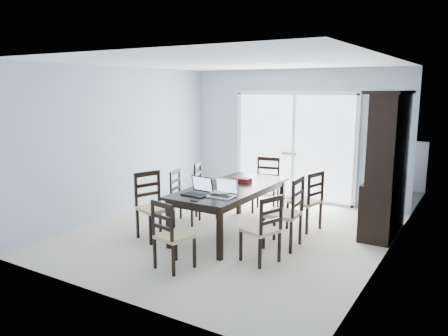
{
  "coord_description": "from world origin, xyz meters",
  "views": [
    {
      "loc": [
        3.3,
        -5.63,
        2.25
      ],
      "look_at": [
        -0.12,
        0.0,
        1.03
      ],
      "focal_mm": 35.0,
      "sensor_mm": 36.0,
      "label": 1
    }
  ],
  "objects": [
    {
      "name": "china_hutch",
      "position": [
        2.02,
        1.25,
        1.07
      ],
      "size": [
        0.5,
        1.38,
        2.2
      ],
      "color": "black",
      "rests_on": "floor"
    },
    {
      "name": "hot_tub",
      "position": [
        -0.83,
        3.32,
        0.48
      ],
      "size": [
        1.91,
        1.71,
        0.96
      ],
      "rotation": [
        0.0,
        0.0,
        -0.03
      ],
      "color": "maroon",
      "rests_on": "balcony"
    },
    {
      "name": "game_box",
      "position": [
        0.01,
        0.34,
        0.79
      ],
      "size": [
        0.3,
        0.17,
        0.07
      ],
      "primitive_type": "cube",
      "rotation": [
        0.0,
        0.0,
        -0.08
      ],
      "color": "#440D0D",
      "rests_on": "dining_table"
    },
    {
      "name": "laptop_dark",
      "position": [
        -0.15,
        -0.72,
        0.81
      ],
      "size": [
        0.38,
        0.28,
        0.25
      ],
      "rotation": [
        0.0,
        0.0,
        -0.07
      ],
      "color": "black",
      "rests_on": "dining_table"
    },
    {
      "name": "dining_table",
      "position": [
        0.0,
        0.0,
        0.67
      ],
      "size": [
        1.0,
        2.2,
        0.75
      ],
      "color": "black",
      "rests_on": "floor"
    },
    {
      "name": "laptop_silver",
      "position": [
        0.23,
        -0.64,
        0.81
      ],
      "size": [
        0.36,
        0.26,
        0.25
      ],
      "rotation": [
        0.0,
        0.0,
        0.01
      ],
      "color": "silver",
      "rests_on": "dining_table"
    },
    {
      "name": "chair_right_mid",
      "position": [
        1.02,
        -0.11,
        0.63
      ],
      "size": [
        0.48,
        0.47,
        1.18
      ],
      "rotation": [
        0.0,
        0.0,
        1.63
      ],
      "color": "black",
      "rests_on": "floor"
    },
    {
      "name": "chair_left_mid",
      "position": [
        -1.0,
        0.06,
        0.55
      ],
      "size": [
        0.48,
        0.47,
        1.03
      ],
      "rotation": [
        0.0,
        0.0,
        -1.33
      ],
      "color": "black",
      "rests_on": "floor"
    },
    {
      "name": "chair_end_near",
      "position": [
        0.06,
        -1.6,
        0.55
      ],
      "size": [
        0.45,
        0.46,
        1.03
      ],
      "rotation": [
        0.0,
        0.0,
        -0.19
      ],
      "color": "black",
      "rests_on": "floor"
    },
    {
      "name": "wall_left",
      "position": [
        -2.25,
        0.0,
        1.3
      ],
      "size": [
        0.02,
        5.0,
        2.6
      ],
      "primitive_type": "cube",
      "color": "#9DADBC",
      "rests_on": "floor"
    },
    {
      "name": "back_wall",
      "position": [
        0.0,
        2.5,
        1.3
      ],
      "size": [
        4.5,
        0.02,
        2.6
      ],
      "primitive_type": "cube",
      "color": "#9DADBC",
      "rests_on": "floor"
    },
    {
      "name": "sliding_door",
      "position": [
        0.0,
        2.48,
        1.09
      ],
      "size": [
        2.52,
        0.05,
        2.18
      ],
      "color": "silver",
      "rests_on": "floor"
    },
    {
      "name": "chair_right_far",
      "position": [
        0.98,
        0.77,
        0.58
      ],
      "size": [
        0.51,
        0.5,
        1.11
      ],
      "rotation": [
        0.0,
        0.0,
        1.33
      ],
      "color": "black",
      "rests_on": "floor"
    },
    {
      "name": "book_stack",
      "position": [
        0.13,
        -0.53,
        0.77
      ],
      "size": [
        0.29,
        0.26,
        0.04
      ],
      "rotation": [
        0.0,
        0.0,
        0.17
      ],
      "color": "maroon",
      "rests_on": "dining_table"
    },
    {
      "name": "wall_right",
      "position": [
        2.25,
        0.0,
        1.3
      ],
      "size": [
        0.02,
        5.0,
        2.6
      ],
      "primitive_type": "cube",
      "color": "#9DADBC",
      "rests_on": "floor"
    },
    {
      "name": "chair_end_far",
      "position": [
        -0.1,
        1.48,
        0.6
      ],
      "size": [
        0.51,
        0.52,
        1.13
      ],
      "rotation": [
        0.0,
        0.0,
        3.37
      ],
      "color": "black",
      "rests_on": "floor"
    },
    {
      "name": "chair_left_near",
      "position": [
        -0.94,
        -0.76,
        0.61
      ],
      "size": [
        0.57,
        0.56,
        1.15
      ],
      "rotation": [
        0.0,
        0.0,
        -1.92
      ],
      "color": "black",
      "rests_on": "floor"
    },
    {
      "name": "railing",
      "position": [
        0.0,
        4.5,
        0.55
      ],
      "size": [
        4.5,
        0.06,
        1.1
      ],
      "primitive_type": "cube",
      "color": "#99999E",
      "rests_on": "balcony"
    },
    {
      "name": "ceiling",
      "position": [
        0.0,
        0.0,
        2.6
      ],
      "size": [
        5.0,
        5.0,
        0.0
      ],
      "primitive_type": "plane",
      "rotation": [
        3.14,
        0.0,
        0.0
      ],
      "color": "white",
      "rests_on": "back_wall"
    },
    {
      "name": "cell_phone",
      "position": [
        0.02,
        -1.0,
        0.76
      ],
      "size": [
        0.12,
        0.08,
        0.01
      ],
      "primitive_type": "cube",
      "rotation": [
        0.0,
        0.0,
        0.25
      ],
      "color": "black",
      "rests_on": "dining_table"
    },
    {
      "name": "chair_left_far",
      "position": [
        -0.94,
        0.64,
        0.57
      ],
      "size": [
        0.53,
        0.52,
        1.08
      ],
      "rotation": [
        0.0,
        0.0,
        -1.23
      ],
      "color": "black",
      "rests_on": "floor"
    },
    {
      "name": "balcony",
      "position": [
        0.0,
        3.5,
        -0.05
      ],
      "size": [
        4.5,
        2.0,
        0.1
      ],
      "primitive_type": "cube",
      "color": "gray",
      "rests_on": "ground"
    },
    {
      "name": "chair_right_near",
      "position": [
        0.97,
        -0.79,
        0.55
      ],
      "size": [
        0.51,
        0.5,
        1.04
      ],
      "rotation": [
        0.0,
        0.0,
        1.24
      ],
      "color": "black",
      "rests_on": "floor"
    },
    {
      "name": "floor",
      "position": [
        0.0,
        0.0,
        0.0
      ],
      "size": [
        5.0,
        5.0,
        0.0
      ],
      "primitive_type": "plane",
      "color": "beige",
      "rests_on": "ground"
    }
  ]
}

